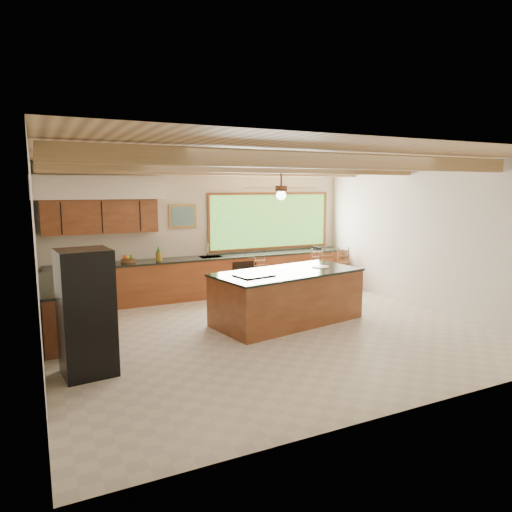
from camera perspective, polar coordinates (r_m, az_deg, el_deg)
name	(u,v)px	position (r m, az deg, el deg)	size (l,w,h in m)	color
ground	(269,331)	(8.14, 1.63, -9.33)	(7.20, 7.20, 0.00)	beige
room_shell	(244,203)	(8.26, -1.45, 6.58)	(7.27, 6.54, 3.02)	beige
counter_run	(182,283)	(9.99, -9.28, -3.29)	(7.12, 3.10, 1.25)	brown
island	(287,296)	(8.56, 3.92, -5.06)	(2.95, 1.76, 0.99)	brown
refrigerator	(86,313)	(6.51, -20.45, -6.64)	(0.73, 0.71, 1.70)	black
bar_stool_a	(258,273)	(10.47, 0.30, -2.14)	(0.36, 0.36, 0.94)	brown
bar_stool_b	(325,271)	(10.38, 8.57, -1.84)	(0.46, 0.46, 1.08)	brown
bar_stool_c	(316,265)	(11.25, 7.45, -1.13)	(0.41, 0.41, 1.04)	brown
bar_stool_d	(341,263)	(11.69, 10.62, -0.89)	(0.42, 0.42, 1.03)	brown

